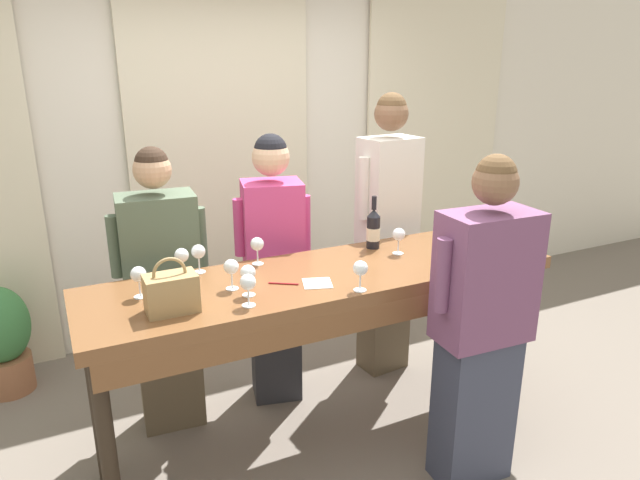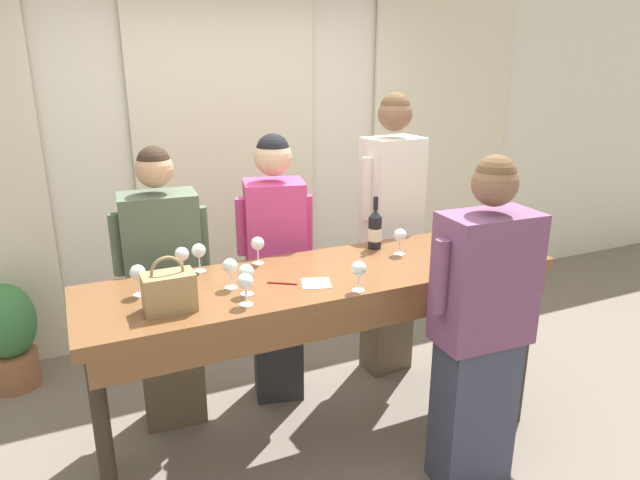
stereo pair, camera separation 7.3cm
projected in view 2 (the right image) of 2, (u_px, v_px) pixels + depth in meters
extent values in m
plane|color=#70665B|center=(325.00, 444.00, 3.21)|extent=(18.00, 18.00, 0.00)
cube|color=silver|center=(226.00, 151.00, 4.32)|extent=(12.00, 0.06, 2.80)
cube|color=beige|center=(229.00, 159.00, 4.28)|extent=(1.37, 0.03, 2.69)
cube|color=beige|center=(441.00, 144.00, 5.05)|extent=(1.37, 0.03, 2.69)
cube|color=brown|center=(326.00, 278.00, 2.90)|extent=(2.42, 0.67, 0.07)
cube|color=brown|center=(355.00, 320.00, 2.65)|extent=(2.33, 0.03, 0.12)
cylinder|color=#2D2319|center=(106.00, 457.00, 2.38)|extent=(0.07, 0.07, 0.98)
cylinder|color=#2D2319|center=(523.00, 347.00, 3.29)|extent=(0.07, 0.07, 0.98)
cylinder|color=#2D2319|center=(96.00, 393.00, 2.84)|extent=(0.07, 0.07, 0.98)
cylinder|color=#2D2319|center=(465.00, 311.00, 3.74)|extent=(0.07, 0.07, 0.98)
cylinder|color=black|center=(375.00, 233.00, 3.22)|extent=(0.08, 0.08, 0.18)
cone|color=black|center=(375.00, 213.00, 3.19)|extent=(0.08, 0.08, 0.04)
cylinder|color=black|center=(376.00, 203.00, 3.17)|extent=(0.03, 0.03, 0.08)
cylinder|color=beige|center=(375.00, 234.00, 3.22)|extent=(0.08, 0.08, 0.07)
cube|color=#997A4C|center=(169.00, 292.00, 2.44)|extent=(0.22, 0.13, 0.17)
torus|color=#997A4C|center=(167.00, 272.00, 2.41)|extent=(0.14, 0.01, 0.14)
cylinder|color=white|center=(246.00, 305.00, 2.51)|extent=(0.06, 0.06, 0.00)
cylinder|color=white|center=(246.00, 296.00, 2.49)|extent=(0.01, 0.01, 0.08)
sphere|color=white|center=(245.00, 281.00, 2.47)|extent=(0.07, 0.07, 0.07)
cylinder|color=white|center=(487.00, 241.00, 3.36)|extent=(0.06, 0.06, 0.00)
cylinder|color=white|center=(487.00, 235.00, 3.35)|extent=(0.01, 0.01, 0.08)
sphere|color=white|center=(488.00, 223.00, 3.33)|extent=(0.07, 0.07, 0.07)
cylinder|color=white|center=(200.00, 271.00, 2.90)|extent=(0.06, 0.06, 0.00)
cylinder|color=white|center=(200.00, 263.00, 2.89)|extent=(0.01, 0.01, 0.08)
sphere|color=white|center=(199.00, 250.00, 2.86)|extent=(0.07, 0.07, 0.07)
cylinder|color=white|center=(399.00, 254.00, 3.15)|extent=(0.06, 0.06, 0.00)
cylinder|color=white|center=(400.00, 247.00, 3.13)|extent=(0.01, 0.01, 0.08)
sphere|color=white|center=(400.00, 235.00, 3.11)|extent=(0.07, 0.07, 0.07)
cylinder|color=white|center=(358.00, 290.00, 2.66)|extent=(0.06, 0.06, 0.00)
cylinder|color=white|center=(358.00, 282.00, 2.64)|extent=(0.01, 0.01, 0.08)
sphere|color=white|center=(359.00, 268.00, 2.62)|extent=(0.07, 0.07, 0.07)
cylinder|color=white|center=(231.00, 288.00, 2.69)|extent=(0.06, 0.06, 0.00)
cylinder|color=white|center=(231.00, 280.00, 2.68)|extent=(0.01, 0.01, 0.08)
sphere|color=white|center=(230.00, 266.00, 2.65)|extent=(0.07, 0.07, 0.07)
cylinder|color=white|center=(140.00, 295.00, 2.61)|extent=(0.06, 0.06, 0.00)
cylinder|color=white|center=(139.00, 287.00, 2.60)|extent=(0.01, 0.01, 0.08)
sphere|color=white|center=(138.00, 272.00, 2.57)|extent=(0.07, 0.07, 0.07)
sphere|color=maroon|center=(138.00, 274.00, 2.58)|extent=(0.05, 0.05, 0.05)
cylinder|color=white|center=(247.00, 294.00, 2.62)|extent=(0.06, 0.06, 0.00)
cylinder|color=white|center=(247.00, 286.00, 2.60)|extent=(0.01, 0.01, 0.08)
sphere|color=white|center=(246.00, 272.00, 2.58)|extent=(0.07, 0.07, 0.07)
cylinder|color=white|center=(258.00, 263.00, 3.01)|extent=(0.06, 0.06, 0.00)
cylinder|color=white|center=(258.00, 256.00, 2.99)|extent=(0.01, 0.01, 0.08)
sphere|color=white|center=(258.00, 243.00, 2.97)|extent=(0.07, 0.07, 0.07)
sphere|color=maroon|center=(258.00, 245.00, 2.97)|extent=(0.05, 0.05, 0.05)
cylinder|color=white|center=(476.00, 233.00, 3.52)|extent=(0.06, 0.06, 0.00)
cylinder|color=white|center=(476.00, 226.00, 3.51)|extent=(0.01, 0.01, 0.08)
sphere|color=white|center=(477.00, 216.00, 3.49)|extent=(0.07, 0.07, 0.07)
cylinder|color=white|center=(183.00, 275.00, 2.85)|extent=(0.06, 0.06, 0.00)
cylinder|color=white|center=(183.00, 267.00, 2.83)|extent=(0.01, 0.01, 0.08)
sphere|color=white|center=(182.00, 254.00, 2.81)|extent=(0.07, 0.07, 0.07)
cube|color=white|center=(316.00, 283.00, 2.74)|extent=(0.17, 0.17, 0.00)
cylinder|color=maroon|center=(282.00, 283.00, 2.74)|extent=(0.13, 0.09, 0.01)
cube|color=brown|center=(172.00, 361.00, 3.33)|extent=(0.36, 0.25, 0.78)
cube|color=#4C5B47|center=(161.00, 248.00, 3.11)|extent=(0.43, 0.29, 0.61)
sphere|color=tan|center=(154.00, 169.00, 2.98)|extent=(0.20, 0.20, 0.20)
sphere|color=#332319|center=(154.00, 162.00, 2.97)|extent=(0.17, 0.17, 0.17)
cylinder|color=#4C5B47|center=(202.00, 236.00, 3.17)|extent=(0.08, 0.08, 0.34)
cylinder|color=#4C5B47|center=(117.00, 245.00, 3.02)|extent=(0.08, 0.08, 0.34)
cube|color=#28282D|center=(278.00, 339.00, 3.59)|extent=(0.34, 0.30, 0.78)
cube|color=#C63D7A|center=(275.00, 233.00, 3.37)|extent=(0.40, 0.35, 0.62)
sphere|color=#DBAD89|center=(273.00, 157.00, 3.23)|extent=(0.22, 0.22, 0.22)
sphere|color=black|center=(273.00, 150.00, 3.22)|extent=(0.19, 0.19, 0.19)
cylinder|color=#C63D7A|center=(307.00, 223.00, 3.39)|extent=(0.08, 0.08, 0.34)
cylinder|color=#C63D7A|center=(242.00, 227.00, 3.32)|extent=(0.08, 0.08, 0.34)
cube|color=brown|center=(387.00, 308.00, 3.89)|extent=(0.32, 0.24, 0.90)
cube|color=silver|center=(392.00, 193.00, 3.64)|extent=(0.37, 0.28, 0.71)
sphere|color=brown|center=(395.00, 114.00, 3.49)|extent=(0.21, 0.21, 0.21)
sphere|color=brown|center=(395.00, 108.00, 3.48)|extent=(0.19, 0.19, 0.19)
cylinder|color=silver|center=(417.00, 182.00, 3.72)|extent=(0.08, 0.08, 0.39)
cylinder|color=silver|center=(367.00, 189.00, 3.53)|extent=(0.08, 0.08, 0.39)
cube|color=#383D51|center=(473.00, 411.00, 2.85)|extent=(0.39, 0.24, 0.79)
cube|color=#704266|center=(486.00, 279.00, 2.63)|extent=(0.46, 0.28, 0.63)
sphere|color=brown|center=(495.00, 183.00, 2.49)|extent=(0.21, 0.21, 0.21)
sphere|color=brown|center=(496.00, 175.00, 2.48)|extent=(0.18, 0.18, 0.18)
cylinder|color=#704266|center=(441.00, 276.00, 2.53)|extent=(0.07, 0.07, 0.34)
cylinder|color=#704266|center=(529.00, 263.00, 2.70)|extent=(0.07, 0.07, 0.34)
cylinder|color=#935B3D|center=(15.00, 369.00, 3.75)|extent=(0.30, 0.30, 0.24)
ellipsoid|color=#38753D|center=(7.00, 321.00, 3.64)|extent=(0.35, 0.35, 0.50)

